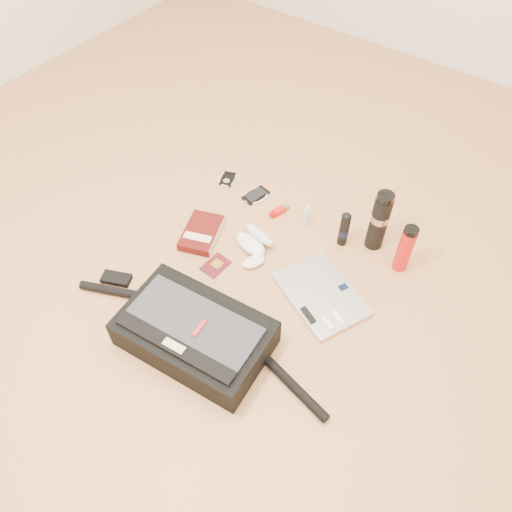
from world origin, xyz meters
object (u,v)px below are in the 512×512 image
thermos_black (379,221)px  thermos_red (405,249)px  messenger_bag (194,333)px  laptop (321,295)px  book (202,233)px

thermos_black → thermos_red: thermos_black is taller
messenger_bag → thermos_red: size_ratio=4.71×
messenger_bag → laptop: size_ratio=2.56×
messenger_bag → laptop: (0.25, 0.44, -0.05)m
thermos_black → thermos_red: bearing=-17.6°
laptop → book: size_ratio=1.66×
thermos_black → thermos_red: size_ratio=1.26×
thermos_black → thermos_red: 0.15m
messenger_bag → thermos_black: bearing=64.1°
messenger_bag → thermos_red: bearing=54.2°
book → thermos_black: (0.60, 0.39, 0.12)m
thermos_red → messenger_bag: bearing=-119.9°
thermos_black → laptop: bearing=-95.7°
laptop → messenger_bag: bearing=-96.0°
laptop → thermos_red: 0.37m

